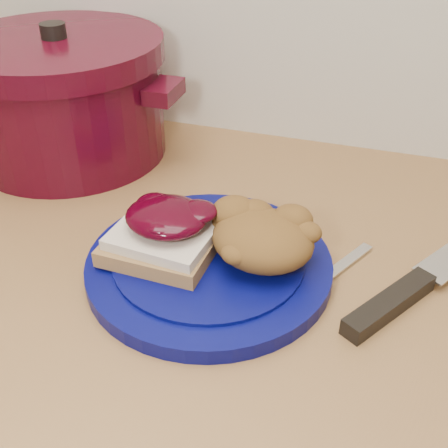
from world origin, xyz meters
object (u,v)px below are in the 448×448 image
(plate, at_px, (209,265))
(dutch_oven, at_px, (64,97))
(pepper_grinder, at_px, (14,91))
(chef_knife, at_px, (416,285))
(butter_knife, at_px, (327,277))

(plate, xyz_separation_m, dutch_oven, (-0.28, 0.20, 0.07))
(pepper_grinder, bearing_deg, chef_knife, -19.49)
(butter_knife, bearing_deg, plate, 129.41)
(plate, distance_m, dutch_oven, 0.35)
(plate, relative_size, butter_knife, 1.68)
(plate, bearing_deg, chef_knife, 8.91)
(chef_knife, distance_m, butter_knife, 0.09)
(plate, height_order, pepper_grinder, pepper_grinder)
(butter_knife, distance_m, dutch_oven, 0.44)
(plate, distance_m, butter_knife, 0.12)
(dutch_oven, xyz_separation_m, pepper_grinder, (-0.12, 0.05, -0.02))
(plate, xyz_separation_m, chef_knife, (0.21, 0.03, 0.00))
(butter_knife, bearing_deg, chef_knife, -58.10)
(chef_knife, height_order, pepper_grinder, pepper_grinder)
(plate, bearing_deg, butter_knife, 12.04)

